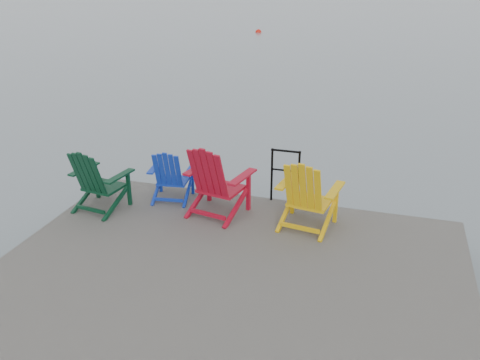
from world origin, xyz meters
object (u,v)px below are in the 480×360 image
(handrail, at_px, (285,171))
(chair_green, at_px, (97,179))
(buoy_b, at_px, (258,32))
(chair_red, at_px, (216,180))
(chair_blue, at_px, (171,175))
(chair_yellow, at_px, (307,194))

(handrail, relative_size, chair_green, 0.87)
(buoy_b, bearing_deg, chair_red, -76.64)
(chair_blue, bearing_deg, handrail, 6.79)
(chair_green, xyz_separation_m, chair_red, (1.82, 0.37, 0.06))
(handrail, height_order, buoy_b, handrail)
(handrail, height_order, chair_red, chair_red)
(handrail, distance_m, buoy_b, 26.46)
(chair_green, bearing_deg, chair_red, 19.97)
(handrail, relative_size, chair_yellow, 0.83)
(handrail, relative_size, buoy_b, 2.27)
(chair_red, relative_size, buoy_b, 2.92)
(chair_green, height_order, buoy_b, chair_green)
(chair_yellow, height_order, buoy_b, chair_yellow)
(buoy_b, bearing_deg, chair_green, -80.59)
(chair_green, bearing_deg, chair_yellow, 14.62)
(chair_yellow, bearing_deg, chair_blue, -179.12)
(handrail, height_order, chair_blue, handrail)
(handrail, xyz_separation_m, chair_red, (-0.91, -0.76, 0.04))
(chair_blue, bearing_deg, buoy_b, 93.84)
(handrail, distance_m, chair_red, 1.19)
(handrail, distance_m, chair_yellow, 0.92)
(chair_yellow, bearing_deg, handrail, 130.81)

